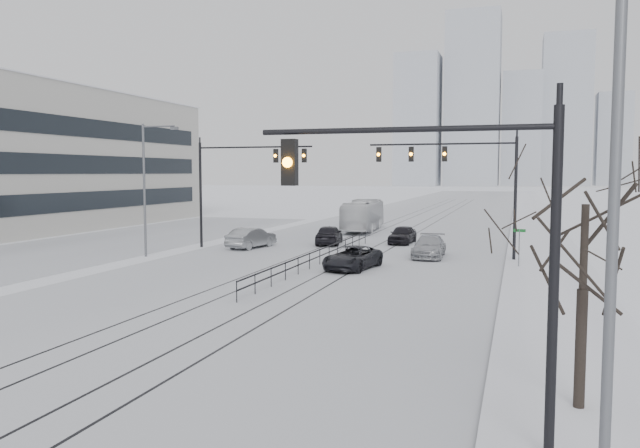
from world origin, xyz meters
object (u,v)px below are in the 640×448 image
at_px(traffic_mast_near, 469,232).
at_px(sedan_sb_outer, 251,238).
at_px(bare_tree, 585,226).
at_px(sedan_nb_far, 402,235).
at_px(sedan_nb_front, 353,258).
at_px(sedan_nb_right, 429,247).
at_px(box_truck, 363,216).
at_px(sedan_sb_inner, 329,235).

relative_size(traffic_mast_near, sedan_sb_outer, 1.48).
xyz_separation_m(bare_tree, sedan_nb_far, (-10.36, 33.99, -3.77)).
bearing_deg(sedan_nb_front, sedan_nb_right, 70.50).
bearing_deg(sedan_nb_far, box_truck, 123.09).
xyz_separation_m(traffic_mast_near, bare_tree, (2.41, 3.00, -0.07)).
height_order(traffic_mast_near, sedan_nb_front, traffic_mast_near).
bearing_deg(sedan_sb_inner, traffic_mast_near, 101.58).
bearing_deg(traffic_mast_near, sedan_sb_outer, 120.98).
height_order(sedan_sb_inner, sedan_nb_far, sedan_sb_inner).
distance_m(sedan_sb_inner, sedan_nb_far, 5.97).
bearing_deg(box_truck, sedan_sb_inner, 87.02).
bearing_deg(sedan_nb_front, sedan_nb_far, 97.30).
xyz_separation_m(sedan_nb_far, box_truck, (-5.65, 9.71, 0.79)).
height_order(sedan_nb_front, sedan_nb_far, sedan_nb_far).
distance_m(bare_tree, sedan_sb_outer, 34.72).
bearing_deg(sedan_sb_outer, box_truck, -96.58).
relative_size(traffic_mast_near, box_truck, 0.65).
relative_size(sedan_nb_right, box_truck, 0.46).
distance_m(sedan_sb_outer, sedan_nb_front, 12.61).
relative_size(sedan_sb_outer, sedan_nb_right, 0.94).
bearing_deg(sedan_sb_outer, sedan_nb_far, -138.49).
height_order(traffic_mast_near, sedan_sb_outer, traffic_mast_near).
bearing_deg(bare_tree, sedan_sb_outer, 126.99).
relative_size(sedan_sb_inner, sedan_sb_outer, 0.98).
relative_size(sedan_sb_inner, sedan_nb_right, 0.92).
bearing_deg(box_truck, sedan_nb_right, 113.16).
distance_m(sedan_sb_inner, sedan_nb_right, 10.00).
height_order(traffic_mast_near, sedan_nb_far, traffic_mast_near).
bearing_deg(sedan_nb_right, traffic_mast_near, -82.87).
xyz_separation_m(sedan_sb_inner, sedan_nb_far, (5.45, 2.43, -0.06)).
bearing_deg(box_truck, sedan_sb_outer, 69.62).
bearing_deg(sedan_nb_front, box_truck, 111.41).
xyz_separation_m(sedan_nb_front, box_truck, (-5.22, 23.84, 0.83)).
distance_m(sedan_nb_right, box_truck, 19.37).
xyz_separation_m(traffic_mast_near, sedan_sb_outer, (-18.36, 30.57, -3.79)).
bearing_deg(sedan_sb_inner, bare_tree, 107.00).
xyz_separation_m(sedan_nb_front, sedan_nb_far, (0.43, 14.13, 0.05)).
distance_m(traffic_mast_near, sedan_nb_far, 38.03).
bearing_deg(box_truck, sedan_nb_far, 116.26).
height_order(bare_tree, sedan_sb_outer, bare_tree).
xyz_separation_m(traffic_mast_near, box_truck, (-13.60, 46.70, -3.05)).
xyz_separation_m(sedan_sb_inner, sedan_nb_front, (5.01, -11.70, -0.11)).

